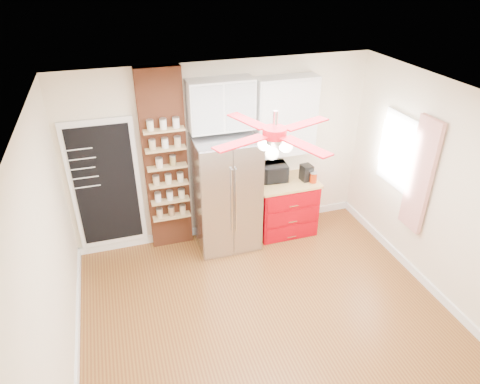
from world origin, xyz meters
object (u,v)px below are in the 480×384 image
object	(u,v)px
pantry_jar_oats	(159,163)
coffee_maker	(306,173)
toaster_oven	(271,172)
ceiling_fan	(275,133)
fridge	(226,193)
canister_left	(313,178)
red_cabinet	(285,206)

from	to	relation	value
pantry_jar_oats	coffee_maker	bearing A→B (deg)	-3.40
toaster_oven	pantry_jar_oats	xyz separation A→B (m)	(-1.66, -0.03, 0.41)
ceiling_fan	fridge	bearing A→B (deg)	91.76
toaster_oven	pantry_jar_oats	distance (m)	1.71
coffee_maker	canister_left	size ratio (longest dim) A/B	1.61
ceiling_fan	pantry_jar_oats	xyz separation A→B (m)	(-0.95, 1.76, -0.99)
coffee_maker	canister_left	distance (m)	0.14
toaster_oven	canister_left	xyz separation A→B (m)	(0.58, -0.26, -0.05)
fridge	red_cabinet	size ratio (longest dim) A/B	1.86
red_cabinet	pantry_jar_oats	world-z (taller)	pantry_jar_oats
toaster_oven	coffee_maker	size ratio (longest dim) A/B	1.91
toaster_oven	pantry_jar_oats	world-z (taller)	pantry_jar_oats
fridge	pantry_jar_oats	world-z (taller)	fridge
ceiling_fan	pantry_jar_oats	distance (m)	2.23
red_cabinet	ceiling_fan	bearing A→B (deg)	-118.71
red_cabinet	toaster_oven	world-z (taller)	toaster_oven
fridge	red_cabinet	world-z (taller)	fridge
canister_left	pantry_jar_oats	distance (m)	2.30
red_cabinet	ceiling_fan	xyz separation A→B (m)	(-0.92, -1.68, 1.97)
red_cabinet	toaster_oven	xyz separation A→B (m)	(-0.22, 0.10, 0.58)
fridge	ceiling_fan	xyz separation A→B (m)	(0.05, -1.63, 1.55)
canister_left	fridge	bearing A→B (deg)	175.43
red_cabinet	canister_left	bearing A→B (deg)	-23.11
ceiling_fan	toaster_oven	world-z (taller)	ceiling_fan
red_cabinet	coffee_maker	distance (m)	0.65
toaster_oven	pantry_jar_oats	size ratio (longest dim) A/B	3.65
red_cabinet	ceiling_fan	distance (m)	2.75
coffee_maker	canister_left	xyz separation A→B (m)	(0.07, -0.11, -0.05)
red_cabinet	coffee_maker	world-z (taller)	coffee_maker
fridge	canister_left	distance (m)	1.35
fridge	coffee_maker	world-z (taller)	fridge
fridge	coffee_maker	distance (m)	1.28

